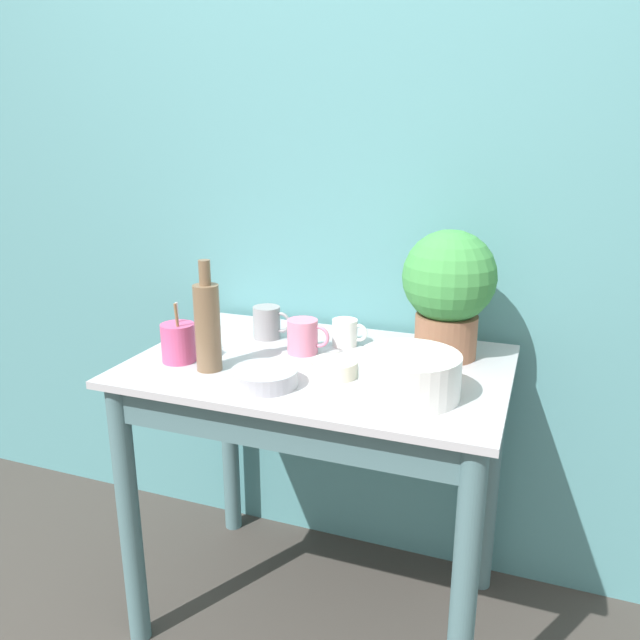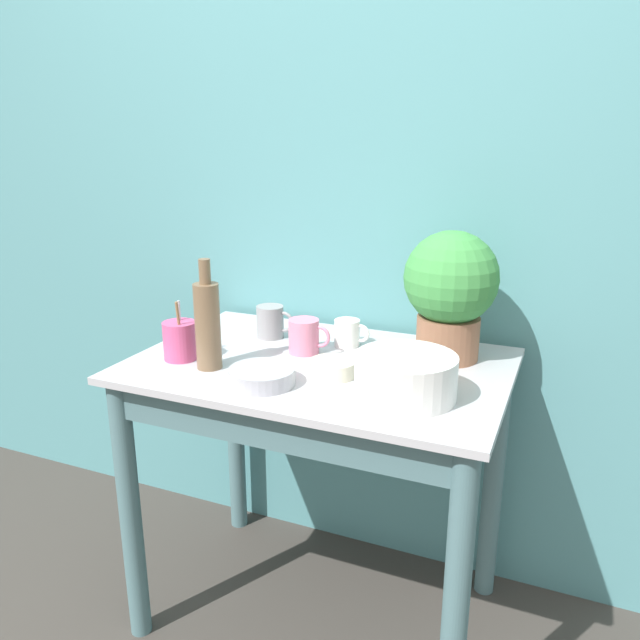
{
  "view_description": "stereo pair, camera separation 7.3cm",
  "coord_description": "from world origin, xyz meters",
  "px_view_note": "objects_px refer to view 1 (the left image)",
  "views": [
    {
      "loc": [
        0.56,
        -1.16,
        1.42
      ],
      "look_at": [
        0.0,
        0.34,
        0.94
      ],
      "focal_mm": 35.0,
      "sensor_mm": 36.0,
      "label": 1
    },
    {
      "loc": [
        0.63,
        -1.13,
        1.42
      ],
      "look_at": [
        0.0,
        0.34,
        0.94
      ],
      "focal_mm": 35.0,
      "sensor_mm": 36.0,
      "label": 2
    }
  ],
  "objects_px": {
    "bottle_tall": "(207,325)",
    "mug_pink": "(303,336)",
    "bowl_wash_large": "(409,375)",
    "mug_white": "(346,332)",
    "bowl_small_steel": "(265,377)",
    "potted_plant": "(449,287)",
    "mug_grey": "(268,322)",
    "bowl_small_cream": "(334,368)",
    "utensil_cup": "(178,342)"
  },
  "relations": [
    {
      "from": "bowl_wash_large",
      "to": "utensil_cup",
      "type": "bearing_deg",
      "value": 178.91
    },
    {
      "from": "potted_plant",
      "to": "utensil_cup",
      "type": "bearing_deg",
      "value": -156.38
    },
    {
      "from": "mug_pink",
      "to": "bowl_small_cream",
      "type": "distance_m",
      "value": 0.2
    },
    {
      "from": "mug_white",
      "to": "utensil_cup",
      "type": "xyz_separation_m",
      "value": [
        -0.39,
        -0.28,
        0.01
      ]
    },
    {
      "from": "potted_plant",
      "to": "mug_pink",
      "type": "height_order",
      "value": "potted_plant"
    },
    {
      "from": "bowl_wash_large",
      "to": "mug_white",
      "type": "relative_size",
      "value": 2.26
    },
    {
      "from": "bowl_small_cream",
      "to": "bowl_small_steel",
      "type": "relative_size",
      "value": 0.72
    },
    {
      "from": "bowl_small_steel",
      "to": "utensil_cup",
      "type": "height_order",
      "value": "utensil_cup"
    },
    {
      "from": "bottle_tall",
      "to": "mug_grey",
      "type": "height_order",
      "value": "bottle_tall"
    },
    {
      "from": "bowl_small_steel",
      "to": "potted_plant",
      "type": "bearing_deg",
      "value": 43.96
    },
    {
      "from": "mug_grey",
      "to": "utensil_cup",
      "type": "height_order",
      "value": "utensil_cup"
    },
    {
      "from": "bowl_wash_large",
      "to": "bowl_small_cream",
      "type": "relative_size",
      "value": 2.0
    },
    {
      "from": "bottle_tall",
      "to": "bowl_small_cream",
      "type": "xyz_separation_m",
      "value": [
        0.32,
        0.07,
        -0.1
      ]
    },
    {
      "from": "mug_pink",
      "to": "bowl_small_steel",
      "type": "bearing_deg",
      "value": -90.27
    },
    {
      "from": "potted_plant",
      "to": "bowl_wash_large",
      "type": "distance_m",
      "value": 0.34
    },
    {
      "from": "mug_grey",
      "to": "bowl_small_cream",
      "type": "relative_size",
      "value": 1.0
    },
    {
      "from": "potted_plant",
      "to": "mug_grey",
      "type": "bearing_deg",
      "value": -177.1
    },
    {
      "from": "bowl_wash_large",
      "to": "utensil_cup",
      "type": "distance_m",
      "value": 0.64
    },
    {
      "from": "potted_plant",
      "to": "mug_white",
      "type": "relative_size",
      "value": 3.33
    },
    {
      "from": "bottle_tall",
      "to": "mug_white",
      "type": "relative_size",
      "value": 2.76
    },
    {
      "from": "bottle_tall",
      "to": "mug_pink",
      "type": "distance_m",
      "value": 0.29
    },
    {
      "from": "bowl_small_cream",
      "to": "utensil_cup",
      "type": "relative_size",
      "value": 0.71
    },
    {
      "from": "bowl_wash_large",
      "to": "bowl_small_cream",
      "type": "height_order",
      "value": "bowl_wash_large"
    },
    {
      "from": "potted_plant",
      "to": "bowl_wash_large",
      "type": "bearing_deg",
      "value": -96.16
    },
    {
      "from": "bottle_tall",
      "to": "bowl_small_steel",
      "type": "distance_m",
      "value": 0.21
    },
    {
      "from": "mug_white",
      "to": "bowl_wash_large",
      "type": "bearing_deg",
      "value": -49.23
    },
    {
      "from": "bowl_wash_large",
      "to": "potted_plant",
      "type": "bearing_deg",
      "value": 83.84
    },
    {
      "from": "potted_plant",
      "to": "mug_white",
      "type": "bearing_deg",
      "value": -177.92
    },
    {
      "from": "potted_plant",
      "to": "bowl_small_cream",
      "type": "height_order",
      "value": "potted_plant"
    },
    {
      "from": "utensil_cup",
      "to": "bowl_small_cream",
      "type": "bearing_deg",
      "value": 6.26
    },
    {
      "from": "mug_pink",
      "to": "mug_grey",
      "type": "bearing_deg",
      "value": 150.27
    },
    {
      "from": "potted_plant",
      "to": "bowl_wash_large",
      "type": "xyz_separation_m",
      "value": [
        -0.03,
        -0.31,
        -0.15
      ]
    },
    {
      "from": "potted_plant",
      "to": "mug_grey",
      "type": "distance_m",
      "value": 0.55
    },
    {
      "from": "mug_grey",
      "to": "bowl_small_cream",
      "type": "height_order",
      "value": "mug_grey"
    },
    {
      "from": "mug_grey",
      "to": "bowl_small_steel",
      "type": "xyz_separation_m",
      "value": [
        0.15,
        -0.34,
        -0.03
      ]
    },
    {
      "from": "potted_plant",
      "to": "mug_grey",
      "type": "relative_size",
      "value": 2.96
    },
    {
      "from": "mug_white",
      "to": "bowl_small_steel",
      "type": "relative_size",
      "value": 0.64
    },
    {
      "from": "mug_pink",
      "to": "bowl_small_steel",
      "type": "distance_m",
      "value": 0.26
    },
    {
      "from": "mug_grey",
      "to": "utensil_cup",
      "type": "bearing_deg",
      "value": -117.86
    },
    {
      "from": "potted_plant",
      "to": "mug_white",
      "type": "height_order",
      "value": "potted_plant"
    },
    {
      "from": "mug_grey",
      "to": "potted_plant",
      "type": "bearing_deg",
      "value": 2.9
    },
    {
      "from": "bowl_wash_large",
      "to": "mug_white",
      "type": "bearing_deg",
      "value": 130.77
    },
    {
      "from": "utensil_cup",
      "to": "mug_white",
      "type": "bearing_deg",
      "value": 36.41
    },
    {
      "from": "mug_grey",
      "to": "mug_pink",
      "type": "xyz_separation_m",
      "value": [
        0.15,
        -0.09,
        -0.0
      ]
    },
    {
      "from": "potted_plant",
      "to": "bowl_small_steel",
      "type": "height_order",
      "value": "potted_plant"
    },
    {
      "from": "mug_grey",
      "to": "mug_pink",
      "type": "bearing_deg",
      "value": -29.73
    },
    {
      "from": "bowl_wash_large",
      "to": "utensil_cup",
      "type": "xyz_separation_m",
      "value": [
        -0.64,
        0.01,
        0.0
      ]
    },
    {
      "from": "bowl_wash_large",
      "to": "mug_grey",
      "type": "relative_size",
      "value": 2.01
    },
    {
      "from": "potted_plant",
      "to": "bowl_small_cream",
      "type": "distance_m",
      "value": 0.39
    },
    {
      "from": "mug_grey",
      "to": "mug_pink",
      "type": "distance_m",
      "value": 0.18
    }
  ]
}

